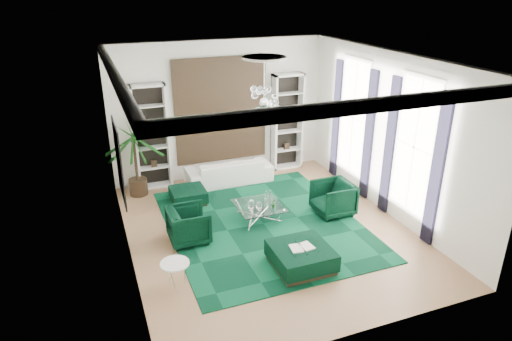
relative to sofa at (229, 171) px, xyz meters
name	(u,v)px	position (x,y,z in m)	size (l,w,h in m)	color
floor	(268,231)	(0.00, -2.85, -0.35)	(6.00, 7.00, 0.02)	#AB7F5A
ceiling	(270,58)	(0.00, -2.85, 3.47)	(6.00, 7.00, 0.02)	white
wall_back	(220,110)	(0.00, 0.66, 1.56)	(6.00, 0.02, 3.80)	white
wall_front	(363,230)	(0.00, -6.36, 1.56)	(6.00, 0.02, 3.80)	white
wall_left	(120,171)	(-3.01, -2.85, 1.56)	(0.02, 7.00, 3.80)	white
wall_right	(390,135)	(3.01, -2.85, 1.56)	(0.02, 7.00, 3.80)	white
crown_molding	(270,64)	(0.00, -2.85, 3.36)	(6.00, 7.00, 0.18)	white
ceiling_medallion	(264,58)	(0.00, -2.55, 3.43)	(0.90, 0.90, 0.05)	white
tapestry	(221,110)	(0.00, 0.61, 1.56)	(2.50, 0.06, 2.80)	black
shelving_left	(152,137)	(-1.95, 0.46, 1.06)	(0.90, 0.38, 2.80)	white
shelving_right	(287,122)	(1.95, 0.46, 1.06)	(0.90, 0.38, 2.80)	white
painting	(120,162)	(-2.97, -2.25, 1.51)	(0.04, 1.30, 1.60)	black
window_near	(414,147)	(2.99, -3.75, 1.56)	(0.03, 1.10, 2.90)	white
curtain_near_a	(437,171)	(2.96, -4.53, 1.31)	(0.07, 0.30, 3.25)	black
curtain_near_b	(389,147)	(2.96, -2.97, 1.31)	(0.07, 0.30, 3.25)	black
window_far	(353,118)	(2.99, -1.35, 1.56)	(0.03, 1.10, 2.90)	white
curtain_far_a	(369,136)	(2.96, -2.13, 1.31)	(0.07, 0.30, 3.25)	black
curtain_far_b	(336,120)	(2.96, -0.57, 1.31)	(0.07, 0.30, 3.25)	black
rug	(263,224)	(0.00, -2.55, -0.33)	(4.20, 5.00, 0.02)	black
sofa	(229,171)	(0.00, 0.00, 0.00)	(2.33, 0.91, 0.68)	white
armchair_left	(189,225)	(-1.75, -2.65, 0.05)	(0.82, 0.85, 0.77)	black
armchair_right	(333,198)	(1.75, -2.65, 0.06)	(0.86, 0.88, 0.80)	black
coffee_table	(259,212)	(0.00, -2.30, -0.16)	(1.06, 1.06, 0.37)	white
ottoman_side	(188,196)	(-1.35, -0.85, -0.15)	(0.84, 0.84, 0.37)	black
ottoman_front	(301,257)	(0.05, -4.40, -0.12)	(1.10, 1.10, 0.44)	black
book	(302,247)	(0.05, -4.40, 0.12)	(0.46, 0.31, 0.03)	white
side_table	(176,275)	(-2.35, -4.15, -0.09)	(0.53, 0.53, 0.51)	white
palm	(134,148)	(-2.45, 0.10, 0.95)	(1.61, 1.61, 2.58)	#104512
chandelier	(264,103)	(0.00, -2.55, 2.51)	(0.85, 0.85, 0.76)	white
table_plant	(274,203)	(0.27, -2.52, 0.14)	(0.12, 0.10, 0.22)	#104512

